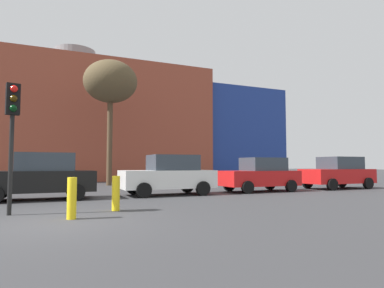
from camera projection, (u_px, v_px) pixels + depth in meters
ground_plane at (55, 223)px, 8.05m from camera, size 200.00×200.00×0.00m
building_backdrop at (73, 126)px, 33.25m from camera, size 43.98×12.00×12.97m
parked_car_2 at (40, 176)px, 13.58m from camera, size 4.41×2.16×1.91m
parked_car_3 at (169, 175)px, 15.78m from camera, size 4.36×2.14×1.89m
parked_car_4 at (260, 175)px, 17.84m from camera, size 4.17×2.05×1.81m
parked_car_5 at (338, 173)px, 20.05m from camera, size 4.40×2.15×1.91m
traffic_light_island at (12, 118)px, 9.52m from camera, size 0.41×0.39×3.75m
bare_tree_0 at (111, 83)px, 23.66m from camera, size 3.76×3.76×8.85m
bollard_yellow_0 at (72, 198)px, 8.71m from camera, size 0.24×0.24×1.09m
bollard_yellow_1 at (116, 193)px, 10.33m from camera, size 0.24×0.24×1.07m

